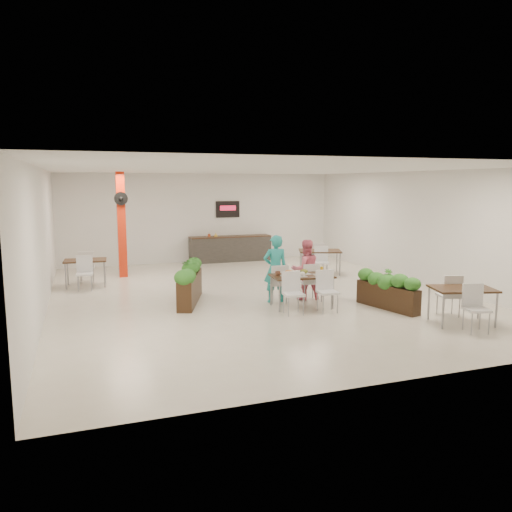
{
  "coord_description": "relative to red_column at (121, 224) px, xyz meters",
  "views": [
    {
      "loc": [
        -4.21,
        -11.81,
        2.85
      ],
      "look_at": [
        -0.19,
        -0.51,
        1.1
      ],
      "focal_mm": 35.0,
      "sensor_mm": 36.0,
      "label": 1
    }
  ],
  "objects": [
    {
      "name": "ground",
      "position": [
        3.0,
        -3.79,
        -1.64
      ],
      "size": [
        12.0,
        12.0,
        0.0
      ],
      "primitive_type": "plane",
      "color": "beige",
      "rests_on": "ground"
    },
    {
      "name": "room_shell",
      "position": [
        3.0,
        -3.79,
        0.36
      ],
      "size": [
        10.1,
        12.1,
        3.22
      ],
      "color": "white",
      "rests_on": "ground"
    },
    {
      "name": "red_column",
      "position": [
        0.0,
        0.0,
        0.0
      ],
      "size": [
        0.4,
        0.41,
        3.2
      ],
      "color": "red",
      "rests_on": "ground"
    },
    {
      "name": "service_counter",
      "position": [
        4.0,
        1.86,
        -1.15
      ],
      "size": [
        3.0,
        0.64,
        2.2
      ],
      "color": "#2B2926",
      "rests_on": "ground"
    },
    {
      "name": "main_table",
      "position": [
        3.58,
        -5.28,
        -1.01
      ],
      "size": [
        1.47,
        1.72,
        0.92
      ],
      "rotation": [
        0.0,
        0.0,
        -0.09
      ],
      "color": "black",
      "rests_on": "ground"
    },
    {
      "name": "diner_man",
      "position": [
        3.19,
        -4.62,
        -0.83
      ],
      "size": [
        0.63,
        0.44,
        1.63
      ],
      "primitive_type": "imported",
      "rotation": [
        0.0,
        0.0,
        3.05
      ],
      "color": "teal",
      "rests_on": "ground"
    },
    {
      "name": "diner_woman",
      "position": [
        3.99,
        -4.62,
        -0.9
      ],
      "size": [
        0.77,
        0.63,
        1.49
      ],
      "primitive_type": "imported",
      "rotation": [
        0.0,
        0.0,
        3.05
      ],
      "color": "pink",
      "rests_on": "ground"
    },
    {
      "name": "planter_left",
      "position": [
        1.23,
        -4.0,
        -1.11
      ],
      "size": [
        1.01,
        2.05,
        1.13
      ],
      "rotation": [
        0.0,
        0.0,
        1.23
      ],
      "color": "black",
      "rests_on": "ground"
    },
    {
      "name": "planter_right",
      "position": [
        5.37,
        -6.1,
        -1.16
      ],
      "size": [
        0.73,
        1.74,
        0.92
      ],
      "rotation": [
        0.0,
        0.0,
        1.81
      ],
      "color": "black",
      "rests_on": "ground"
    },
    {
      "name": "side_table_a",
      "position": [
        -1.1,
        -1.1,
        -1.02
      ],
      "size": [
        1.18,
        1.64,
        0.92
      ],
      "rotation": [
        0.0,
        0.0,
        -0.07
      ],
      "color": "black",
      "rests_on": "ground"
    },
    {
      "name": "side_table_b",
      "position": [
        5.95,
        -1.53,
        -1.0
      ],
      "size": [
        1.53,
        1.66,
        0.92
      ],
      "rotation": [
        0.0,
        0.0,
        -0.37
      ],
      "color": "black",
      "rests_on": "ground"
    },
    {
      "name": "side_table_c",
      "position": [
        6.08,
        -7.66,
        -1.02
      ],
      "size": [
        1.38,
        1.67,
        0.92
      ],
      "rotation": [
        0.0,
        0.0,
        -0.27
      ],
      "color": "black",
      "rests_on": "ground"
    }
  ]
}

